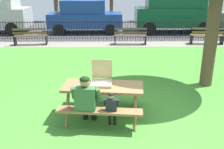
# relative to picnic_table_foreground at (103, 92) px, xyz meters

# --- Properties ---
(ground) EXTENTS (28.00, 12.36, 0.02)m
(ground) POSITION_rel_picnic_table_foreground_xyz_m (0.64, 2.01, -0.61)
(ground) COLOR #478E32
(cobblestone_walkway) EXTENTS (28.00, 1.40, 0.01)m
(cobblestone_walkway) POSITION_rel_picnic_table_foreground_xyz_m (0.64, 7.49, -0.60)
(cobblestone_walkway) COLOR gray
(street_asphalt) EXTENTS (28.00, 7.46, 0.01)m
(street_asphalt) POSITION_rel_picnic_table_foreground_xyz_m (0.64, 11.92, -0.60)
(street_asphalt) COLOR #424247
(picnic_table_foreground) EXTENTS (1.96, 1.67, 0.79)m
(picnic_table_foreground) POSITION_rel_picnic_table_foreground_xyz_m (0.00, 0.00, 0.00)
(picnic_table_foreground) COLOR olive
(picnic_table_foreground) RESTS_ON ground
(pizza_box_open) EXTENTS (0.50, 0.54, 0.53)m
(pizza_box_open) POSITION_rel_picnic_table_foreground_xyz_m (-0.03, 0.16, 0.30)
(pizza_box_open) COLOR tan
(pizza_box_open) RESTS_ON picnic_table_foreground
(adult_at_table) EXTENTS (0.63, 0.62, 1.19)m
(adult_at_table) POSITION_rel_picnic_table_foreground_xyz_m (-0.34, -0.47, 0.06)
(adult_at_table) COLOR black
(adult_at_table) RESTS_ON ground
(child_at_table) EXTENTS (0.34, 0.34, 0.85)m
(child_at_table) POSITION_rel_picnic_table_foreground_xyz_m (0.18, -0.55, -0.08)
(child_at_table) COLOR black
(child_at_table) RESTS_ON ground
(iron_fence_streetside) EXTENTS (21.54, 0.03, 1.06)m
(iron_fence_streetside) POSITION_rel_picnic_table_foreground_xyz_m (0.64, 8.19, -0.06)
(iron_fence_streetside) COLOR black
(iron_fence_streetside) RESTS_ON ground
(park_bench_left) EXTENTS (1.63, 0.61, 0.85)m
(park_bench_left) POSITION_rel_picnic_table_foreground_xyz_m (-3.68, 7.35, -0.18)
(park_bench_left) COLOR brown
(park_bench_left) RESTS_ON ground
(park_bench_center) EXTENTS (1.61, 0.52, 0.85)m
(park_bench_center) POSITION_rel_picnic_table_foreground_xyz_m (1.27, 7.35, -0.18)
(park_bench_center) COLOR brown
(park_bench_center) RESTS_ON ground
(park_bench_right) EXTENTS (1.63, 0.58, 0.85)m
(park_bench_right) POSITION_rel_picnic_table_foreground_xyz_m (5.12, 7.35, -0.18)
(park_bench_right) COLOR brown
(park_bench_right) RESTS_ON ground
(parked_car_center) EXTENTS (4.41, 1.93, 1.94)m
(parked_car_center) POSITION_rel_picnic_table_foreground_xyz_m (-1.24, 10.62, 0.41)
(parked_car_center) COLOR navy
(parked_car_center) RESTS_ON ground
(parked_car_right) EXTENTS (4.74, 2.16, 2.46)m
(parked_car_right) POSITION_rel_picnic_table_foreground_xyz_m (4.22, 10.62, 0.71)
(parked_car_right) COLOR #104D2E
(parked_car_right) RESTS_ON ground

